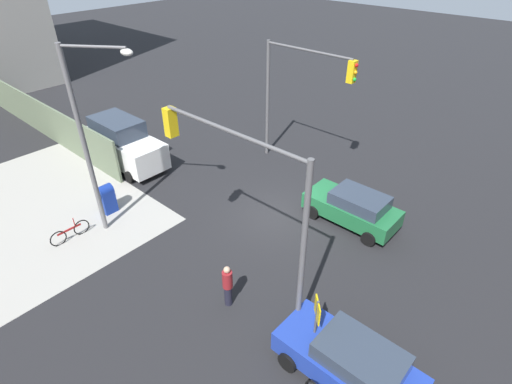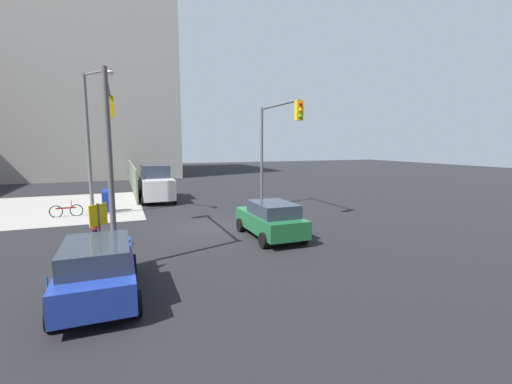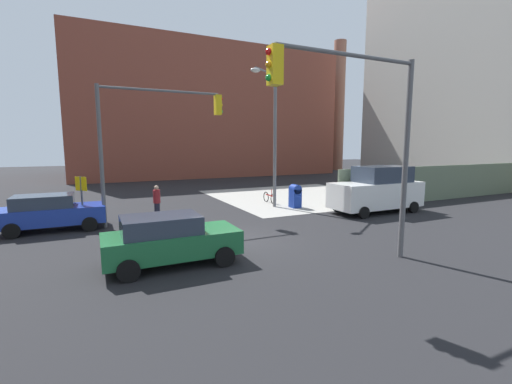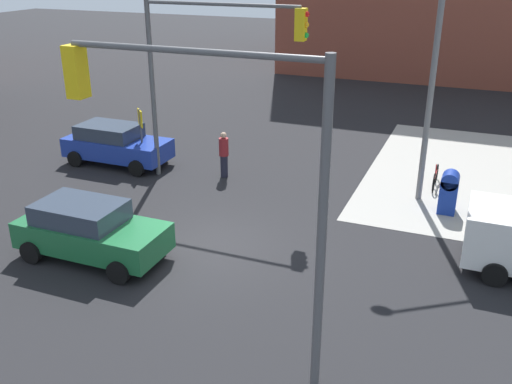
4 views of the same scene
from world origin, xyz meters
name	(u,v)px [view 1 (image 1 of 4)]	position (x,y,z in m)	size (l,w,h in m)	color
ground_plane	(277,216)	(0.00, 0.00, 0.00)	(120.00, 120.00, 0.00)	black
construction_fence	(42,118)	(16.79, 3.20, 1.20)	(17.58, 0.12, 2.40)	#607056
traffic_signal_nw_corner	(244,188)	(-2.20, 4.50, 4.66)	(5.99, 0.36, 6.50)	#59595B
traffic_signal_se_corner	(298,84)	(2.48, -4.50, 4.62)	(5.31, 0.36, 6.50)	#59595B
street_lamp_corner	(90,132)	(4.90, 5.59, 4.70)	(2.35, 1.66, 8.00)	slate
warning_sign_two_way	(316,319)	(-5.40, 4.88, 1.64)	(0.48, 0.48, 2.40)	#4C4C4C
mailbox_blue	(107,198)	(6.20, 5.00, 0.76)	(0.56, 0.64, 1.43)	navy
sedan_blue	(350,362)	(-6.67, 4.89, 0.84)	(4.24, 2.02, 1.62)	#1E389E
coupe_green	(353,207)	(-2.80, -1.89, 0.84)	(4.20, 2.02, 1.62)	#1E6638
van_white_delivery	(123,143)	(9.67, 1.80, 1.28)	(5.40, 2.32, 2.62)	white
pedestrian_crossing	(228,285)	(-2.00, 5.20, 0.92)	(0.36, 0.36, 1.77)	maroon
bicycle_leaning_on_fence	(70,233)	(5.60, 7.20, 0.35)	(0.05, 1.75, 0.97)	black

